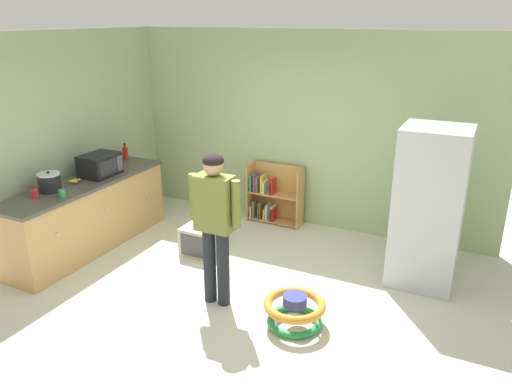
# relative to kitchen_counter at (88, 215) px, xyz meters

# --- Properties ---
(ground_plane) EXTENTS (12.00, 12.00, 0.00)m
(ground_plane) POSITION_rel_kitchen_counter_xyz_m (2.20, -0.31, -0.45)
(ground_plane) COLOR beige
(ground_plane) RESTS_ON ground
(back_wall) EXTENTS (5.20, 0.06, 2.70)m
(back_wall) POSITION_rel_kitchen_counter_xyz_m (2.20, 2.02, 0.90)
(back_wall) COLOR #A3B785
(back_wall) RESTS_ON ground
(left_side_wall) EXTENTS (0.06, 2.99, 2.70)m
(left_side_wall) POSITION_rel_kitchen_counter_xyz_m (-0.43, 0.50, 0.90)
(left_side_wall) COLOR #9EB288
(left_side_wall) RESTS_ON ground
(kitchen_counter) EXTENTS (0.65, 2.38, 0.90)m
(kitchen_counter) POSITION_rel_kitchen_counter_xyz_m (0.00, 0.00, 0.00)
(kitchen_counter) COLOR tan
(kitchen_counter) RESTS_ON ground
(refrigerator) EXTENTS (0.73, 0.68, 1.78)m
(refrigerator) POSITION_rel_kitchen_counter_xyz_m (3.99, 0.98, 0.44)
(refrigerator) COLOR #B7BABF
(refrigerator) RESTS_ON ground
(bookshelf) EXTENTS (0.80, 0.28, 0.85)m
(bookshelf) POSITION_rel_kitchen_counter_xyz_m (1.76, 1.83, -0.08)
(bookshelf) COLOR tan
(bookshelf) RESTS_ON ground
(standing_person) EXTENTS (0.57, 0.22, 1.61)m
(standing_person) POSITION_rel_kitchen_counter_xyz_m (2.14, -0.42, 0.52)
(standing_person) COLOR #21232B
(standing_person) RESTS_ON ground
(baby_walker) EXTENTS (0.60, 0.60, 0.32)m
(baby_walker) POSITION_rel_kitchen_counter_xyz_m (3.02, -0.44, -0.29)
(baby_walker) COLOR green
(baby_walker) RESTS_ON ground
(pet_carrier) EXTENTS (0.42, 0.55, 0.36)m
(pet_carrier) POSITION_rel_kitchen_counter_xyz_m (1.38, 0.55, -0.27)
(pet_carrier) COLOR beige
(pet_carrier) RESTS_ON ground
(microwave) EXTENTS (0.37, 0.48, 0.28)m
(microwave) POSITION_rel_kitchen_counter_xyz_m (0.01, 0.30, 0.59)
(microwave) COLOR black
(microwave) RESTS_ON kitchen_counter
(crock_pot) EXTENTS (0.26, 0.26, 0.25)m
(crock_pot) POSITION_rel_kitchen_counter_xyz_m (-0.09, -0.44, 0.56)
(crock_pot) COLOR black
(crock_pot) RESTS_ON kitchen_counter
(banana_bunch) EXTENTS (0.15, 0.16, 0.04)m
(banana_bunch) POSITION_rel_kitchen_counter_xyz_m (-0.05, -0.08, 0.48)
(banana_bunch) COLOR yellow
(banana_bunch) RESTS_ON kitchen_counter
(ketchup_bottle) EXTENTS (0.07, 0.07, 0.25)m
(ketchup_bottle) POSITION_rel_kitchen_counter_xyz_m (-0.18, 1.01, 0.55)
(ketchup_bottle) COLOR red
(ketchup_bottle) RESTS_ON kitchen_counter
(green_cup) EXTENTS (0.08, 0.08, 0.09)m
(green_cup) POSITION_rel_kitchen_counter_xyz_m (0.21, -0.54, 0.50)
(green_cup) COLOR #349151
(green_cup) RESTS_ON kitchen_counter
(red_cup) EXTENTS (0.08, 0.08, 0.09)m
(red_cup) POSITION_rel_kitchen_counter_xyz_m (-0.07, -0.68, 0.50)
(red_cup) COLOR red
(red_cup) RESTS_ON kitchen_counter
(white_cup) EXTENTS (0.08, 0.08, 0.09)m
(white_cup) POSITION_rel_kitchen_counter_xyz_m (-0.20, 0.78, 0.50)
(white_cup) COLOR white
(white_cup) RESTS_ON kitchen_counter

